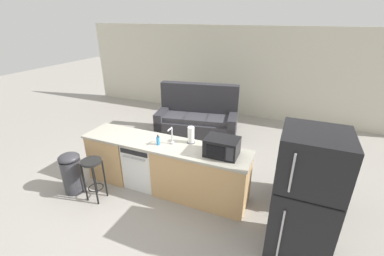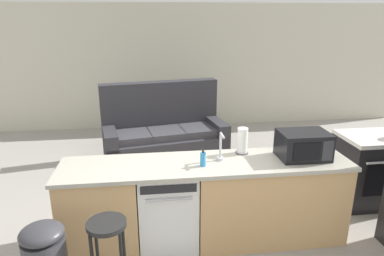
{
  "view_description": "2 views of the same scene",
  "coord_description": "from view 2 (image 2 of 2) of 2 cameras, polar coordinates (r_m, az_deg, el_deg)",
  "views": [
    {
      "loc": [
        2.07,
        -3.32,
        2.86
      ],
      "look_at": [
        0.43,
        0.57,
        0.99
      ],
      "focal_mm": 24.0,
      "sensor_mm": 36.0,
      "label": 1
    },
    {
      "loc": [
        -0.39,
        -3.13,
        2.28
      ],
      "look_at": [
        0.08,
        0.62,
        1.07
      ],
      "focal_mm": 32.0,
      "sensor_mm": 36.0,
      "label": 2
    }
  ],
  "objects": [
    {
      "name": "couch",
      "position": [
        5.85,
        -4.76,
        -1.12
      ],
      "size": [
        2.13,
        1.25,
        1.27
      ],
      "color": "#2D2D33",
      "rests_on": "ground_plane"
    },
    {
      "name": "bar_stool",
      "position": [
        3.01,
        -13.81,
        -18.26
      ],
      "size": [
        0.32,
        0.32,
        0.74
      ],
      "color": "black",
      "rests_on": "ground_plane"
    },
    {
      "name": "ground_plane",
      "position": [
        3.89,
        -0.05,
        -18.11
      ],
      "size": [
        24.0,
        24.0,
        0.0
      ],
      "primitive_type": "plane",
      "color": "gray"
    },
    {
      "name": "dishwasher",
      "position": [
        3.64,
        -4.07,
        -12.98
      ],
      "size": [
        0.58,
        0.61,
        0.84
      ],
      "color": "white",
      "rests_on": "ground_plane"
    },
    {
      "name": "kitchen_counter",
      "position": [
        3.69,
        3.72,
        -12.52
      ],
      "size": [
        2.94,
        0.66,
        0.9
      ],
      "color": "tan",
      "rests_on": "ground_plane"
    },
    {
      "name": "paper_towel_roll",
      "position": [
        3.68,
        8.4,
        -2.17
      ],
      "size": [
        0.14,
        0.14,
        0.28
      ],
      "color": "#4C4C51",
      "rests_on": "kitchen_counter"
    },
    {
      "name": "soap_bottle",
      "position": [
        3.35,
        1.84,
        -5.19
      ],
      "size": [
        0.06,
        0.06,
        0.18
      ],
      "color": "#338CCC",
      "rests_on": "kitchen_counter"
    },
    {
      "name": "wall_back",
      "position": [
        7.43,
        -1.78,
        10.16
      ],
      "size": [
        10.0,
        0.06,
        2.6
      ],
      "color": "beige",
      "rests_on": "ground_plane"
    },
    {
      "name": "microwave",
      "position": [
        3.7,
        18.06,
        -2.71
      ],
      "size": [
        0.5,
        0.37,
        0.28
      ],
      "color": "black",
      "rests_on": "kitchen_counter"
    },
    {
      "name": "stove_range",
      "position": [
        4.93,
        27.43,
        -6.1
      ],
      "size": [
        0.76,
        0.68,
        0.9
      ],
      "color": "black",
      "rests_on": "ground_plane"
    },
    {
      "name": "sink_faucet",
      "position": [
        3.46,
        4.8,
        -3.44
      ],
      "size": [
        0.07,
        0.18,
        0.3
      ],
      "color": "silver",
      "rests_on": "kitchen_counter"
    }
  ]
}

